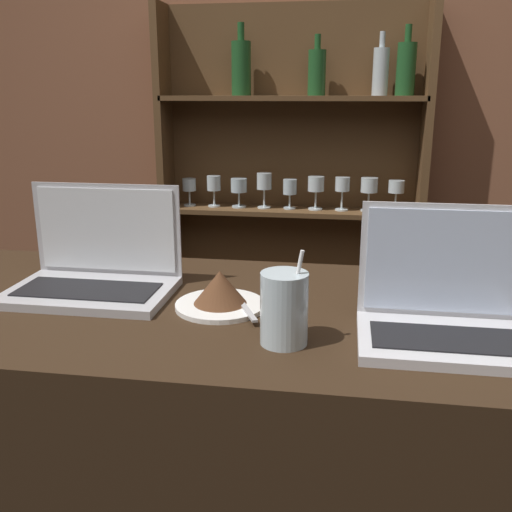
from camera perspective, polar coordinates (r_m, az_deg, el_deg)
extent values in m
cube|color=brown|center=(2.51, 5.61, 12.36)|extent=(7.00, 0.06, 2.70)
cube|color=brown|center=(2.57, -8.71, 2.80)|extent=(0.03, 0.18, 1.86)
cube|color=brown|center=(2.47, 15.85, 1.85)|extent=(0.03, 0.18, 1.86)
cube|color=brown|center=(2.54, 3.52, 2.82)|extent=(1.10, 0.02, 1.86)
cube|color=brown|center=(2.57, 3.20, -5.68)|extent=(1.06, 0.18, 0.02)
cube|color=brown|center=(2.44, 3.37, 4.51)|extent=(1.06, 0.18, 0.02)
cube|color=brown|center=(2.39, 3.55, 15.48)|extent=(1.06, 0.18, 0.02)
cylinder|color=silver|center=(2.52, -6.64, 5.08)|extent=(0.05, 0.05, 0.01)
cylinder|color=silver|center=(2.51, -6.66, 5.83)|extent=(0.01, 0.01, 0.06)
cylinder|color=silver|center=(2.50, -6.70, 7.11)|extent=(0.06, 0.06, 0.05)
cylinder|color=silver|center=(2.49, -4.20, 5.03)|extent=(0.05, 0.05, 0.01)
cylinder|color=silver|center=(2.48, -4.22, 5.83)|extent=(0.01, 0.01, 0.06)
cylinder|color=silver|center=(2.47, -4.25, 7.28)|extent=(0.06, 0.06, 0.06)
cylinder|color=silver|center=(2.47, -1.71, 4.97)|extent=(0.06, 0.06, 0.01)
cylinder|color=silver|center=(2.46, -1.72, 5.72)|extent=(0.01, 0.01, 0.06)
cylinder|color=silver|center=(2.45, -1.73, 7.09)|extent=(0.07, 0.07, 0.06)
cylinder|color=silver|center=(2.45, 0.81, 4.89)|extent=(0.06, 0.06, 0.01)
cylinder|color=silver|center=(2.44, 0.82, 5.83)|extent=(0.01, 0.01, 0.08)
cylinder|color=silver|center=(2.43, 0.82, 7.50)|extent=(0.06, 0.06, 0.07)
cylinder|color=silver|center=(2.44, 3.37, 4.81)|extent=(0.05, 0.05, 0.01)
cylinder|color=silver|center=(2.43, 3.38, 5.53)|extent=(0.01, 0.01, 0.06)
cylinder|color=silver|center=(2.42, 3.41, 6.93)|extent=(0.06, 0.06, 0.06)
cylinder|color=silver|center=(2.43, 5.95, 4.71)|extent=(0.06, 0.06, 0.01)
cylinder|color=silver|center=(2.42, 5.98, 5.63)|extent=(0.01, 0.01, 0.07)
cylinder|color=silver|center=(2.41, 6.02, 7.20)|extent=(0.07, 0.07, 0.06)
cylinder|color=silver|center=(2.43, 8.54, 4.61)|extent=(0.05, 0.05, 0.01)
cylinder|color=silver|center=(2.42, 8.58, 5.56)|extent=(0.01, 0.01, 0.08)
cylinder|color=silver|center=(2.41, 8.64, 7.13)|extent=(0.06, 0.06, 0.06)
cylinder|color=silver|center=(2.43, 11.13, 4.49)|extent=(0.06, 0.06, 0.01)
cylinder|color=silver|center=(2.42, 11.18, 5.42)|extent=(0.01, 0.01, 0.07)
cylinder|color=silver|center=(2.41, 11.26, 6.99)|extent=(0.07, 0.07, 0.06)
cylinder|color=silver|center=(2.44, 13.71, 4.37)|extent=(0.06, 0.06, 0.01)
cylinder|color=silver|center=(2.43, 13.77, 5.30)|extent=(0.01, 0.01, 0.07)
cylinder|color=silver|center=(2.42, 13.87, 6.76)|extent=(0.06, 0.06, 0.05)
cylinder|color=#1E4C23|center=(2.38, 6.10, 17.75)|extent=(0.07, 0.07, 0.17)
cylinder|color=#1E4C23|center=(2.39, 6.19, 20.52)|extent=(0.02, 0.02, 0.06)
cylinder|color=#1E4C23|center=(2.42, -1.49, 18.22)|extent=(0.08, 0.08, 0.21)
cylinder|color=#1E4C23|center=(2.43, -1.52, 21.51)|extent=(0.03, 0.03, 0.07)
cylinder|color=#1E4C23|center=(2.39, 14.76, 17.60)|extent=(0.07, 0.07, 0.20)
cylinder|color=#1E4C23|center=(2.40, 15.00, 20.71)|extent=(0.03, 0.03, 0.07)
cylinder|color=#B2C1C6|center=(2.38, 12.35, 17.54)|extent=(0.06, 0.06, 0.18)
cylinder|color=#B2C1C6|center=(2.39, 12.53, 20.38)|extent=(0.02, 0.02, 0.06)
cube|color=#ADADB2|center=(1.28, -16.25, -3.50)|extent=(0.35, 0.22, 0.02)
cube|color=black|center=(1.27, -16.49, -3.22)|extent=(0.29, 0.12, 0.00)
cube|color=#ADADB2|center=(1.35, -14.66, 2.61)|extent=(0.35, 0.00, 0.21)
cube|color=silver|center=(1.35, -14.70, 2.59)|extent=(0.32, 0.01, 0.19)
cube|color=silver|center=(1.05, 18.46, -8.13)|extent=(0.30, 0.20, 0.02)
cube|color=black|center=(1.04, 18.60, -7.83)|extent=(0.26, 0.11, 0.00)
cube|color=silver|center=(1.10, 18.19, -0.49)|extent=(0.30, 0.00, 0.21)
cube|color=silver|center=(1.10, 18.21, -0.52)|extent=(0.28, 0.01, 0.19)
cylinder|color=white|center=(1.17, -3.59, -4.94)|extent=(0.18, 0.18, 0.01)
cone|color=#51301C|center=(1.16, -3.62, -3.13)|extent=(0.11, 0.11, 0.07)
cube|color=#B7B7BC|center=(1.15, -1.26, -4.99)|extent=(0.08, 0.16, 0.00)
cylinder|color=silver|center=(0.99, 2.83, -5.27)|extent=(0.08, 0.08, 0.13)
cylinder|color=white|center=(0.98, 3.70, -4.16)|extent=(0.04, 0.01, 0.17)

